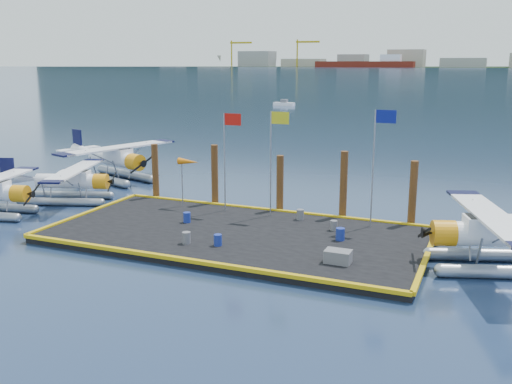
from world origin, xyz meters
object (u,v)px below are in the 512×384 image
at_px(flagpole_red, 228,147).
at_px(flagpole_yellow, 274,148).
at_px(crate, 338,257).
at_px(piling_4, 413,196).
at_px(drum_4, 334,225).
at_px(drum_0, 187,217).
at_px(seaplane_d, 498,238).
at_px(seaplane_b, 70,183).
at_px(windsock, 188,163).
at_px(seaplane_c, 115,161).
at_px(drum_5, 300,215).
at_px(flagpole_blue, 377,151).
at_px(piling_2, 280,186).
at_px(drum_3, 186,238).
at_px(drum_2, 340,234).
at_px(piling_1, 215,177).
at_px(drum_1, 218,240).
at_px(piling_3, 343,187).
at_px(piling_0, 155,173).

relative_size(flagpole_red, flagpole_yellow, 0.97).
distance_m(crate, piling_4, 8.41).
bearing_deg(flagpole_red, drum_4, -11.89).
height_order(drum_0, crate, crate).
distance_m(drum_4, flagpole_yellow, 5.81).
relative_size(seaplane_d, flagpole_red, 1.63).
distance_m(seaplane_b, windsock, 9.06).
xyz_separation_m(seaplane_c, drum_5, (17.82, -6.59, -0.93)).
xyz_separation_m(seaplane_d, flagpole_blue, (-6.33, 3.41, 3.16)).
relative_size(piling_2, piling_4, 0.95).
bearing_deg(drum_5, seaplane_d, -17.14).
height_order(drum_3, windsock, windsock).
distance_m(seaplane_d, flagpole_yellow, 13.13).
height_order(drum_3, piling_2, piling_2).
xyz_separation_m(seaplane_d, drum_0, (-16.40, 0.19, -0.83)).
relative_size(seaplane_c, seaplane_d, 1.07).
xyz_separation_m(drum_2, drum_3, (-7.05, -3.54, -0.02)).
height_order(seaplane_c, piling_1, piling_1).
xyz_separation_m(drum_0, drum_1, (3.51, -3.09, -0.01)).
height_order(flagpole_red, windsock, flagpole_red).
bearing_deg(drum_2, seaplane_c, 155.54).
bearing_deg(piling_2, seaplane_b, -170.97).
bearing_deg(windsock, flagpole_yellow, 0.00).
height_order(piling_3, piling_4, piling_3).
bearing_deg(crate, flagpole_yellow, 131.24).
xyz_separation_m(drum_0, piling_0, (-5.12, 4.82, 1.31)).
bearing_deg(windsock, flagpole_blue, -0.00).
bearing_deg(crate, windsock, 150.52).
bearing_deg(piling_3, drum_0, -148.54).
bearing_deg(seaplane_b, windsock, 75.04).
xyz_separation_m(drum_0, piling_1, (-0.62, 4.82, 1.41)).
bearing_deg(flagpole_yellow, drum_5, -4.52).
height_order(drum_4, piling_4, piling_4).
bearing_deg(drum_4, piling_1, 160.63).
distance_m(drum_5, piling_4, 6.46).
bearing_deg(seaplane_c, piling_3, 94.38).
bearing_deg(piling_0, seaplane_c, 144.85).
relative_size(drum_2, crate, 0.54).
relative_size(drum_4, piling_1, 0.13).
height_order(flagpole_red, piling_2, flagpole_red).
bearing_deg(seaplane_c, flagpole_blue, 91.80).
height_order(drum_5, piling_4, piling_4).
height_order(piling_0, piling_4, same).
xyz_separation_m(drum_0, drum_4, (8.17, 1.73, -0.02)).
xyz_separation_m(drum_4, piling_3, (-0.29, 3.09, 1.48)).
bearing_deg(flagpole_yellow, seaplane_c, 158.15).
xyz_separation_m(flagpole_yellow, piling_1, (-4.70, 1.60, -2.41)).
bearing_deg(piling_3, seaplane_b, -172.92).
bearing_deg(drum_2, piling_3, 102.87).
bearing_deg(piling_2, piling_3, 0.00).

